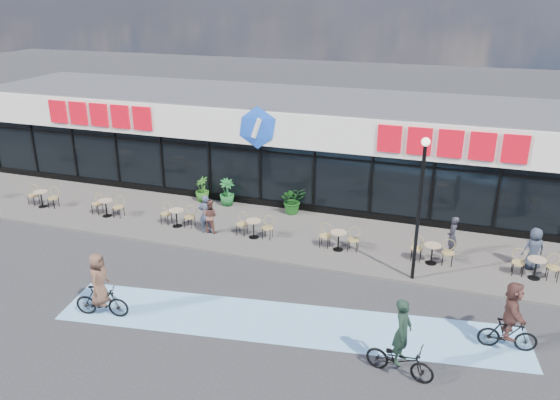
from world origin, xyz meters
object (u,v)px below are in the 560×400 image
potted_plant_right (293,200)px  pedestrian_c (534,249)px  cyclist_a (401,351)px  patron_left (206,214)px  lamp_post (420,198)px  patron_right (210,216)px  cyclist_b (511,318)px  potted_plant_left (202,189)px  pedestrian_a (452,236)px  potted_plant_mid (227,192)px

potted_plant_right → pedestrian_c: size_ratio=0.80×
pedestrian_c → cyclist_a: (-3.75, -7.17, -0.12)m
patron_left → pedestrian_c: (12.28, 0.88, -0.03)m
lamp_post → patron_right: lamp_post is taller
potted_plant_right → patron_left: 4.11m
patron_right → pedestrian_c: 12.18m
cyclist_a → cyclist_b: bearing=37.5°
patron_left → potted_plant_left: bearing=-78.3°
cyclist_a → cyclist_b: (2.70, 2.07, 0.24)m
lamp_post → pedestrian_c: lamp_post is taller
potted_plant_right → potted_plant_left: bearing=179.4°
patron_left → pedestrian_a: size_ratio=1.05×
potted_plant_left → pedestrian_a: (11.21, -2.07, 0.18)m
pedestrian_a → cyclist_a: (-0.98, -7.33, -0.12)m
patron_right → cyclist_a: 10.54m
potted_plant_mid → cyclist_b: cyclist_b is taller
patron_left → patron_right: 0.18m
pedestrian_a → patron_right: bearing=-83.0°
lamp_post → potted_plant_mid: bearing=154.4°
potted_plant_mid → pedestrian_c: size_ratio=0.80×
potted_plant_right → cyclist_a: 11.01m
potted_plant_mid → patron_left: bearing=-82.3°
patron_right → potted_plant_mid: bearing=-78.8°
pedestrian_a → cyclist_a: 7.40m
patron_left → cyclist_a: (8.53, -6.29, -0.16)m
cyclist_a → cyclist_b: size_ratio=1.07×
potted_plant_mid → pedestrian_a: size_ratio=0.80×
potted_plant_right → cyclist_b: cyclist_b is taller
lamp_post → cyclist_b: size_ratio=2.37×
potted_plant_mid → potted_plant_left: bearing=176.1°
patron_left → pedestrian_a: patron_left is taller
pedestrian_c → potted_plant_right: bearing=-35.0°
pedestrian_a → pedestrian_c: (2.76, -0.16, 0.00)m
pedestrian_c → pedestrian_a: bearing=-25.4°
potted_plant_right → pedestrian_c: pedestrian_c is taller
lamp_post → potted_plant_left: size_ratio=4.22×
pedestrian_a → potted_plant_right: bearing=-105.5°
patron_left → pedestrian_a: 9.57m
pedestrian_a → cyclist_a: bearing=-6.5°
potted_plant_left → lamp_post: bearing=-23.1°
lamp_post → potted_plant_left: bearing=156.9°
patron_right → cyclist_b: (11.11, -4.29, 0.19)m
potted_plant_right → pedestrian_a: pedestrian_a is taller
potted_plant_right → cyclist_a: cyclist_a is taller
patron_left → pedestrian_c: patron_left is taller
potted_plant_mid → pedestrian_c: bearing=-9.6°
lamp_post → pedestrian_a: 3.33m
potted_plant_mid → patron_right: 3.00m
lamp_post → pedestrian_a: size_ratio=3.23×
lamp_post → patron_right: 8.62m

